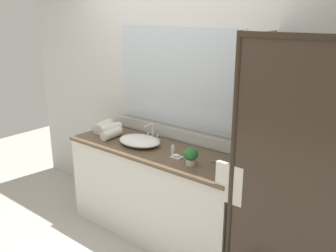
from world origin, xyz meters
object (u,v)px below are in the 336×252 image
at_px(rolled_towel_near_edge, 104,127).
at_px(rolled_towel_middle, 110,129).
at_px(soap_dish, 177,156).
at_px(amenity_bottle_conditioner, 238,158).
at_px(rolled_towel_far_edge, 112,134).
at_px(potted_plant, 191,156).
at_px(faucet, 152,134).
at_px(sink_basin, 140,141).
at_px(amenity_bottle_lotion, 173,150).

xyz_separation_m(rolled_towel_near_edge, rolled_towel_middle, (0.11, -0.01, -0.00)).
bearing_deg(soap_dish, rolled_towel_middle, 174.51).
relative_size(soap_dish, amenity_bottle_conditioner, 1.03).
bearing_deg(rolled_towel_far_edge, amenity_bottle_conditioner, 9.91).
height_order(amenity_bottle_conditioner, rolled_towel_near_edge, rolled_towel_near_edge).
bearing_deg(amenity_bottle_conditioner, rolled_towel_far_edge, -170.09).
xyz_separation_m(amenity_bottle_conditioner, rolled_towel_near_edge, (-1.51, -0.13, 0.01)).
bearing_deg(rolled_towel_middle, rolled_towel_near_edge, 175.56).
relative_size(potted_plant, amenity_bottle_conditioner, 1.52).
relative_size(faucet, potted_plant, 1.16).
distance_m(sink_basin, faucet, 0.18).
bearing_deg(rolled_towel_near_edge, rolled_towel_far_edge, -22.65).
relative_size(soap_dish, amenity_bottle_lotion, 1.12).
height_order(potted_plant, amenity_bottle_lotion, potted_plant).
bearing_deg(rolled_towel_middle, potted_plant, -7.06).
relative_size(sink_basin, potted_plant, 2.96).
bearing_deg(rolled_towel_near_edge, amenity_bottle_conditioner, 5.07).
distance_m(faucet, amenity_bottle_lotion, 0.45).
bearing_deg(faucet, amenity_bottle_lotion, -24.54).
height_order(sink_basin, faucet, faucet).
height_order(amenity_bottle_conditioner, rolled_towel_far_edge, amenity_bottle_conditioner).
xyz_separation_m(potted_plant, rolled_towel_middle, (-1.13, 0.14, -0.03)).
bearing_deg(soap_dish, sink_basin, 174.47).
bearing_deg(rolled_towel_far_edge, faucet, 32.51).
xyz_separation_m(soap_dish, rolled_towel_far_edge, (-0.83, 0.01, 0.03)).
relative_size(rolled_towel_near_edge, rolled_towel_middle, 0.98).
height_order(faucet, potted_plant, faucet).
distance_m(rolled_towel_middle, rolled_towel_far_edge, 0.14).
relative_size(soap_dish, rolled_towel_far_edge, 0.42).
distance_m(amenity_bottle_lotion, amenity_bottle_conditioner, 0.57).
distance_m(potted_plant, rolled_towel_far_edge, 1.02).
distance_m(rolled_towel_near_edge, rolled_towel_far_edge, 0.24).
distance_m(amenity_bottle_lotion, rolled_towel_near_edge, 0.98).
relative_size(sink_basin, amenity_bottle_lotion, 4.87).
bearing_deg(potted_plant, amenity_bottle_conditioner, 45.29).
height_order(faucet, rolled_towel_near_edge, faucet).
bearing_deg(amenity_bottle_lotion, amenity_bottle_conditioner, 19.46).
bearing_deg(sink_basin, soap_dish, -5.53).
xyz_separation_m(sink_basin, faucet, (0.00, 0.18, 0.02)).
relative_size(faucet, amenity_bottle_lotion, 1.90).
distance_m(faucet, soap_dish, 0.54).
bearing_deg(amenity_bottle_lotion, rolled_towel_near_edge, 176.68).
distance_m(potted_plant, amenity_bottle_lotion, 0.28).
distance_m(sink_basin, rolled_towel_far_edge, 0.35).
relative_size(faucet, amenity_bottle_conditioner, 1.76).
xyz_separation_m(faucet, soap_dish, (0.48, -0.23, -0.04)).
bearing_deg(rolled_towel_near_edge, soap_dish, -5.38).
distance_m(sink_basin, amenity_bottle_conditioner, 0.97).
bearing_deg(sink_basin, amenity_bottle_conditioner, 11.14).
xyz_separation_m(sink_basin, soap_dish, (0.48, -0.05, -0.02)).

